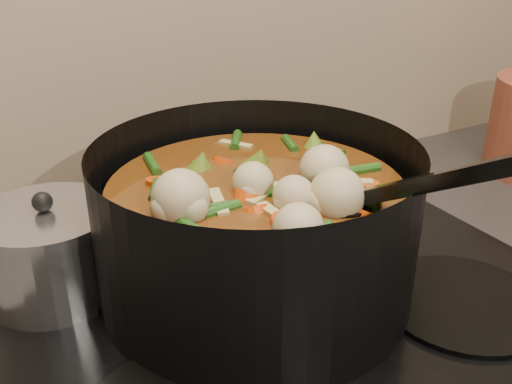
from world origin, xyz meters
TOP-DOWN VIEW (x-y plane):
  - stovetop at (0.00, 1.93)m, footprint 0.62×0.54m
  - stockpot at (-0.02, 1.94)m, footprint 0.36×0.46m
  - saucepan at (-0.22, 2.04)m, footprint 0.15×0.15m

SIDE VIEW (x-z plane):
  - stovetop at x=0.00m, z-range 0.91..0.93m
  - saucepan at x=-0.22m, z-range 0.92..1.04m
  - stockpot at x=-0.02m, z-range 0.88..1.14m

